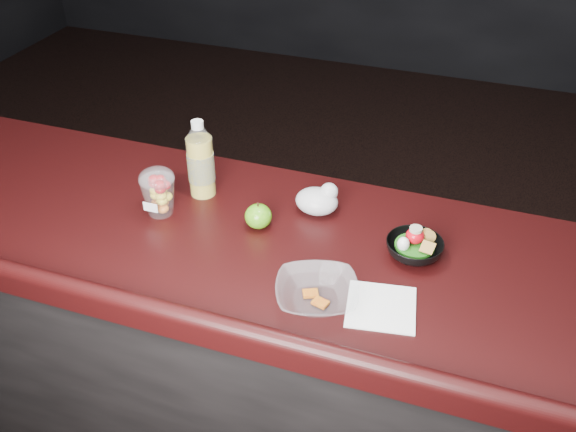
# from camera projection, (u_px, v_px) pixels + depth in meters

# --- Properties ---
(counter) EXTENTS (4.06, 0.71, 1.02)m
(counter) POSITION_uv_depth(u_px,v_px,m) (280.00, 370.00, 2.00)
(counter) COLOR black
(counter) RESTS_ON ground
(lemonade_bottle) EXTENTS (0.08, 0.08, 0.24)m
(lemonade_bottle) POSITION_uv_depth(u_px,v_px,m) (201.00, 164.00, 1.84)
(lemonade_bottle) COLOR gold
(lemonade_bottle) RESTS_ON counter
(fruit_cup) EXTENTS (0.10, 0.10, 0.14)m
(fruit_cup) POSITION_uv_depth(u_px,v_px,m) (158.00, 191.00, 1.77)
(fruit_cup) COLOR white
(fruit_cup) RESTS_ON counter
(green_apple) EXTENTS (0.07, 0.07, 0.08)m
(green_apple) POSITION_uv_depth(u_px,v_px,m) (258.00, 216.00, 1.74)
(green_apple) COLOR #388F10
(green_apple) RESTS_ON counter
(plastic_bag) EXTENTS (0.12, 0.10, 0.09)m
(plastic_bag) POSITION_uv_depth(u_px,v_px,m) (318.00, 200.00, 1.80)
(plastic_bag) COLOR silver
(plastic_bag) RESTS_ON counter
(snack_bowl) EXTENTS (0.19, 0.19, 0.08)m
(snack_bowl) POSITION_uv_depth(u_px,v_px,m) (414.00, 247.00, 1.64)
(snack_bowl) COLOR black
(snack_bowl) RESTS_ON counter
(takeout_bowl) EXTENTS (0.25, 0.25, 0.05)m
(takeout_bowl) POSITION_uv_depth(u_px,v_px,m) (317.00, 293.00, 1.50)
(takeout_bowl) COLOR silver
(takeout_bowl) RESTS_ON counter
(paper_napkin) EXTENTS (0.18, 0.18, 0.00)m
(paper_napkin) POSITION_uv_depth(u_px,v_px,m) (381.00, 307.00, 1.50)
(paper_napkin) COLOR white
(paper_napkin) RESTS_ON counter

